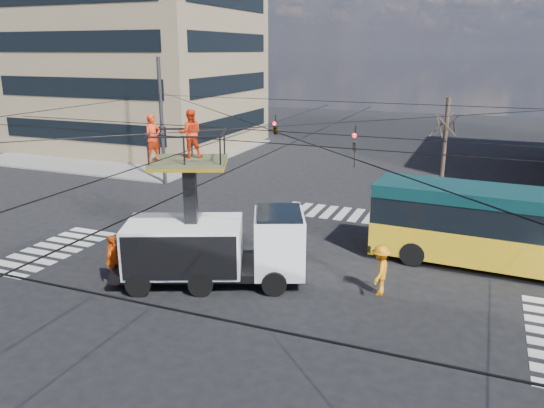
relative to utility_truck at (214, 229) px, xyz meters
The scene contains 10 objects.
ground 2.80m from the utility_truck, ahead, with size 120.00×120.00×0.00m, color black.
sidewalk_nw 28.61m from the utility_truck, 132.09° to the left, with size 18.00×18.00×0.12m, color slate.
crosswalks 2.79m from the utility_truck, ahead, with size 22.40×22.40×0.02m, color silver, non-canonical shape.
overhead_network 2.91m from the utility_truck, 17.94° to the left, with size 24.24×24.24×8.00m.
tree_a 15.52m from the utility_truck, 63.33° to the left, with size 2.00×2.00×6.00m.
utility_truck is the anchor object (origin of this frame).
city_bus 12.12m from the utility_truck, 26.13° to the left, with size 12.14×3.18×3.20m.
traffic_cone 3.49m from the utility_truck, 162.55° to the right, with size 0.36×0.36×0.75m, color orange.
worker_ground 3.90m from the utility_truck, 154.93° to the right, with size 1.12×0.47×1.91m, color #FF6010.
flagger 6.16m from the utility_truck, 11.66° to the left, with size 1.19×0.68×1.84m, color orange.
Camera 1 is at (7.00, -16.40, 8.40)m, focal length 35.00 mm.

